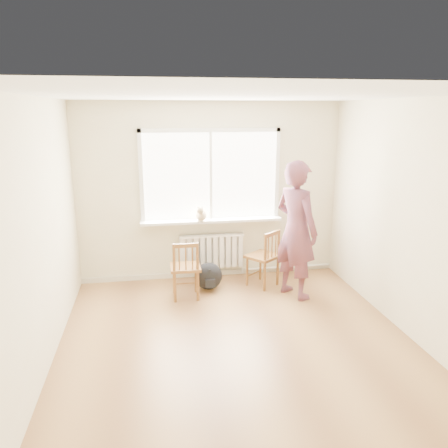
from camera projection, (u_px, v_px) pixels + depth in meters
name	position (u px, v px, depth m)	size (l,w,h in m)	color
floor	(240.00, 348.00, 4.85)	(4.50, 4.50, 0.00)	#9F7141
ceiling	(242.00, 95.00, 4.17)	(4.50, 4.50, 0.00)	white
back_wall	(210.00, 192.00, 6.66)	(4.00, 0.01, 2.70)	beige
window	(211.00, 172.00, 6.56)	(2.12, 0.05, 1.42)	white
windowsill	(212.00, 221.00, 6.66)	(2.15, 0.22, 0.04)	white
radiator	(212.00, 251.00, 6.80)	(1.00, 0.12, 0.55)	white
heating_pipe	(287.00, 267.00, 7.13)	(0.04, 0.04, 1.40)	silver
baseboard	(211.00, 273.00, 6.97)	(4.00, 0.03, 0.08)	beige
chair_left	(186.00, 270.00, 6.04)	(0.42, 0.40, 0.84)	brown
chair_right	(265.00, 258.00, 6.46)	(0.59, 0.59, 0.87)	brown
person	(296.00, 230.00, 6.01)	(0.70, 0.46, 1.93)	#C04042
cat	(201.00, 214.00, 6.52)	(0.22, 0.38, 0.26)	#CAAD8A
backpack	(208.00, 276.00, 6.40)	(0.41, 0.30, 0.41)	black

